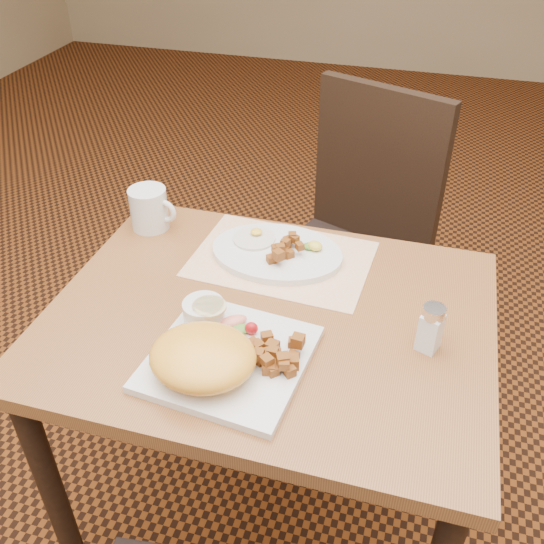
{
  "coord_description": "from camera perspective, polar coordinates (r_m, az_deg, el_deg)",
  "views": [
    {
      "loc": [
        0.27,
        -0.91,
        1.55
      ],
      "look_at": [
        -0.01,
        0.05,
        0.82
      ],
      "focal_mm": 40.0,
      "sensor_mm": 36.0,
      "label": 1
    }
  ],
  "objects": [
    {
      "name": "ramekin",
      "position": [
        1.19,
        -6.4,
        -3.72
      ],
      "size": [
        0.09,
        0.08,
        0.04
      ],
      "color": "silver",
      "rests_on": "plate_square"
    },
    {
      "name": "salt_shaker",
      "position": [
        1.17,
        14.72,
        -5.09
      ],
      "size": [
        0.05,
        0.05,
        0.1
      ],
      "color": "white",
      "rests_on": "table"
    },
    {
      "name": "home_fries_sq",
      "position": [
        1.11,
        0.22,
        -7.83
      ],
      "size": [
        0.12,
        0.1,
        0.04
      ],
      "color": "brown",
      "rests_on": "plate_square"
    },
    {
      "name": "ground",
      "position": [
        1.82,
        -0.23,
        -22.24
      ],
      "size": [
        8.0,
        8.0,
        0.0
      ],
      "primitive_type": "plane",
      "color": "black",
      "rests_on": "ground"
    },
    {
      "name": "fried_egg",
      "position": [
        1.43,
        -1.65,
        3.26
      ],
      "size": [
        0.1,
        0.1,
        0.02
      ],
      "color": "white",
      "rests_on": "plate_oval"
    },
    {
      "name": "plate_square",
      "position": [
        1.14,
        -4.04,
        -8.12
      ],
      "size": [
        0.31,
        0.31,
        0.02
      ],
      "primitive_type": "cube",
      "rotation": [
        0.0,
        0.0,
        -0.1
      ],
      "color": "silver",
      "rests_on": "table"
    },
    {
      "name": "coffee_mug",
      "position": [
        1.52,
        -11.43,
        5.86
      ],
      "size": [
        0.12,
        0.09,
        0.1
      ],
      "color": "silver",
      "rests_on": "table"
    },
    {
      "name": "garnish_ov",
      "position": [
        1.4,
        3.92,
        2.46
      ],
      "size": [
        0.05,
        0.04,
        0.02
      ],
      "color": "#387223",
      "rests_on": "plate_oval"
    },
    {
      "name": "garnish_sq",
      "position": [
        1.18,
        -3.18,
        -4.97
      ],
      "size": [
        0.09,
        0.06,
        0.03
      ],
      "color": "#387223",
      "rests_on": "plate_square"
    },
    {
      "name": "plate_oval",
      "position": [
        1.4,
        0.47,
        1.82
      ],
      "size": [
        0.31,
        0.23,
        0.02
      ],
      "primitive_type": null,
      "rotation": [
        0.0,
        0.0,
        -0.01
      ],
      "color": "silver",
      "rests_on": "placemat"
    },
    {
      "name": "home_fries_ov",
      "position": [
        1.37,
        1.15,
        2.24
      ],
      "size": [
        0.08,
        0.12,
        0.04
      ],
      "color": "brown",
      "rests_on": "plate_oval"
    },
    {
      "name": "chair_far",
      "position": [
        1.89,
        7.76,
        3.57
      ],
      "size": [
        0.55,
        0.55,
        0.97
      ],
      "rotation": [
        0.0,
        0.0,
        2.78
      ],
      "color": "black",
      "rests_on": "ground"
    },
    {
      "name": "placemat",
      "position": [
        1.39,
        0.91,
        1.22
      ],
      "size": [
        0.42,
        0.3,
        0.0
      ],
      "primitive_type": "cube",
      "rotation": [
        0.0,
        0.0,
        -0.06
      ],
      "color": "white",
      "rests_on": "table"
    },
    {
      "name": "table",
      "position": [
        1.32,
        -0.29,
        -7.56
      ],
      "size": [
        0.9,
        0.7,
        0.75
      ],
      "color": "brown",
      "rests_on": "ground"
    },
    {
      "name": "hollandaise_mound",
      "position": [
        1.09,
        -6.6,
        -7.97
      ],
      "size": [
        0.2,
        0.17,
        0.07
      ],
      "color": "yellow",
      "rests_on": "plate_square"
    }
  ]
}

